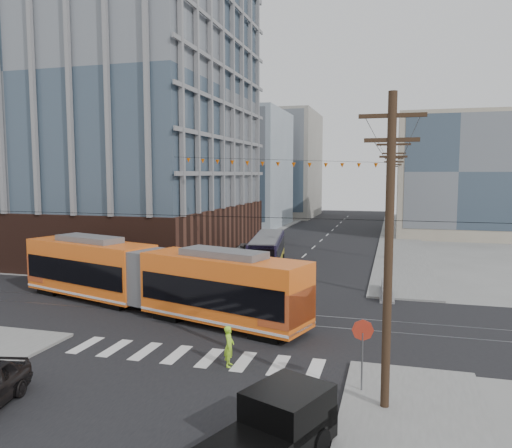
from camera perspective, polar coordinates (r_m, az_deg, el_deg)
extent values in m
plane|color=slate|center=(26.26, -4.62, -12.63)|extent=(160.00, 160.00, 0.00)
cube|color=#381E16|center=(55.90, -18.21, 11.67)|extent=(30.00, 25.00, 28.60)
cube|color=#8C99A5|center=(79.62, -3.29, 6.28)|extent=(18.00, 16.00, 18.00)
cube|color=gray|center=(71.76, 21.50, 5.15)|extent=(14.00, 14.00, 16.00)
cube|color=gray|center=(98.04, 2.18, 6.78)|extent=(16.00, 18.00, 20.00)
cube|color=#8C99A5|center=(91.86, 21.44, 4.58)|extent=(16.00, 16.00, 14.00)
cylinder|color=black|center=(17.60, 14.91, -3.52)|extent=(0.30, 0.30, 11.00)
cylinder|color=black|center=(79.42, 15.44, 3.56)|extent=(0.30, 0.30, 11.00)
imported|color=#A7A8AF|center=(38.32, -7.41, -5.60)|extent=(2.71, 4.84, 1.51)
imported|color=silver|center=(46.42, -2.65, -3.60)|extent=(3.24, 5.37, 1.46)
imported|color=slate|center=(50.33, -1.11, -2.94)|extent=(2.94, 5.04, 1.32)
imported|color=#A9ED2A|center=(22.11, -3.10, -13.77)|extent=(0.51, 0.70, 1.78)
cube|color=gray|center=(35.20, 14.70, -7.33)|extent=(1.10, 4.23, 0.84)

